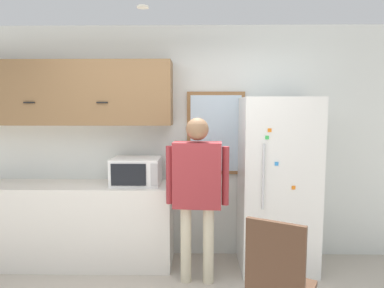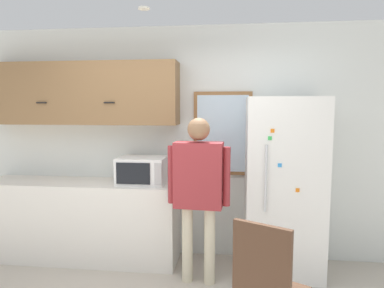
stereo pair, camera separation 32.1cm
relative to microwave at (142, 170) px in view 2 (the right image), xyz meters
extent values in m
cube|color=silver|center=(0.34, 0.30, 0.28)|extent=(6.00, 0.06, 2.70)
cube|color=silver|center=(-0.73, -0.01, -0.61)|extent=(2.25, 0.56, 0.92)
cube|color=olive|center=(-0.73, 0.10, 0.86)|extent=(2.25, 0.34, 0.71)
cube|color=black|center=(-1.13, -0.08, 0.76)|extent=(0.12, 0.01, 0.01)
cube|color=black|center=(-0.34, -0.08, 0.76)|extent=(0.12, 0.01, 0.01)
cube|color=white|center=(0.00, 0.00, 0.00)|extent=(0.53, 0.40, 0.30)
cube|color=black|center=(-0.05, -0.20, 0.00)|extent=(0.37, 0.01, 0.23)
cube|color=#B2B2B2|center=(0.22, -0.20, 0.00)|extent=(0.07, 0.01, 0.24)
cylinder|color=beige|center=(0.56, -0.39, -0.67)|extent=(0.11, 0.11, 0.78)
cylinder|color=beige|center=(0.79, -0.41, -0.67)|extent=(0.11, 0.11, 0.78)
cube|color=maroon|center=(0.68, -0.40, 0.04)|extent=(0.49, 0.25, 0.65)
sphere|color=#8C6647|center=(0.68, -0.40, 0.49)|extent=(0.22, 0.22, 0.22)
cylinder|color=maroon|center=(0.40, -0.38, 0.04)|extent=(0.07, 0.07, 0.58)
cylinder|color=maroon|center=(0.95, -0.42, 0.04)|extent=(0.07, 0.07, 0.58)
cube|color=white|center=(1.55, -0.06, -0.13)|extent=(0.79, 0.64, 1.88)
cylinder|color=silver|center=(1.33, -0.40, 0.02)|extent=(0.02, 0.02, 0.66)
cube|color=orange|center=(1.38, -0.38, 0.48)|extent=(0.04, 0.01, 0.04)
cube|color=orange|center=(1.63, -0.38, -0.09)|extent=(0.04, 0.01, 0.04)
cube|color=green|center=(1.36, -0.38, 0.41)|extent=(0.04, 0.01, 0.04)
cube|color=#338CDB|center=(1.46, -0.38, 0.15)|extent=(0.04, 0.01, 0.04)
cube|color=#472D1E|center=(1.20, -1.50, -0.33)|extent=(0.38, 0.23, 0.55)
cube|color=olive|center=(0.89, 0.26, 0.40)|extent=(0.67, 0.04, 0.96)
cube|color=silver|center=(0.89, 0.24, 0.40)|extent=(0.59, 0.01, 0.88)
cylinder|color=white|center=(0.18, -0.51, 1.61)|extent=(0.11, 0.11, 0.01)
camera|label=1|loc=(0.68, -3.72, 0.71)|focal=32.00mm
camera|label=2|loc=(1.00, -3.70, 0.71)|focal=32.00mm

